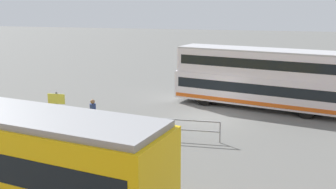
{
  "coord_description": "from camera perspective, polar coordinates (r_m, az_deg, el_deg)",
  "views": [
    {
      "loc": [
        -3.44,
        22.74,
        6.7
      ],
      "look_at": [
        1.55,
        3.84,
        2.18
      ],
      "focal_mm": 42.34,
      "sensor_mm": 36.0,
      "label": 1
    }
  ],
  "objects": [
    {
      "name": "pedestrian_railing",
      "position": [
        20.05,
        -2.29,
        -4.3
      ],
      "size": [
        6.89,
        0.43,
        1.08
      ],
      "color": "gray",
      "rests_on": "ground"
    },
    {
      "name": "info_sign",
      "position": [
        21.51,
        -15.71,
        -1.48
      ],
      "size": [
        0.95,
        0.14,
        2.2
      ],
      "color": "slate",
      "rests_on": "ground"
    },
    {
      "name": "pedestrian_crossing",
      "position": [
        15.34,
        -7.01,
        -8.72
      ],
      "size": [
        0.39,
        0.39,
        1.79
      ],
      "color": "#33384C",
      "rests_on": "ground"
    },
    {
      "name": "double_decker_bus",
      "position": [
        26.21,
        13.27,
        2.3
      ],
      "size": [
        11.54,
        5.12,
        3.86
      ],
      "color": "silver",
      "rests_on": "ground"
    },
    {
      "name": "pedestrian_near_railing",
      "position": [
        21.18,
        -10.74,
        -2.69
      ],
      "size": [
        0.43,
        0.43,
        1.8
      ],
      "color": "#33384C",
      "rests_on": "ground"
    },
    {
      "name": "ground_plane",
      "position": [
        23.95,
        5.94,
        -3.29
      ],
      "size": [
        160.0,
        160.0,
        0.0
      ],
      "primitive_type": "plane",
      "color": "#61615E"
    }
  ]
}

